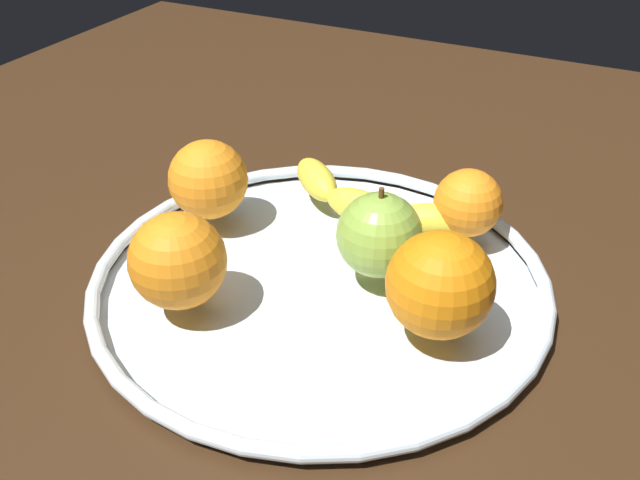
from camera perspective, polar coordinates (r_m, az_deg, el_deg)
The scene contains 8 objects.
ground_plane at distance 60.87cm, azimuth 0.00°, elevation -5.33°, with size 132.49×132.49×4.00cm, color #352111.
fruit_bowl at distance 59.08cm, azimuth 0.00°, elevation -3.13°, with size 38.29×38.29×1.80cm.
banana at distance 64.90cm, azimuth 4.23°, elevation 3.06°, with size 20.52×8.66×3.08cm.
apple at distance 56.73cm, azimuth 4.81°, elevation 0.42°, with size 7.02×7.02×7.82cm.
orange_back_left at distance 64.95cm, azimuth -9.05°, elevation 4.86°, with size 7.28×7.28×7.28cm, color orange.
orange_center at distance 63.08cm, azimuth 11.90°, elevation 2.96°, with size 6.06×6.06×6.06cm, color orange.
orange_front_right at distance 54.22cm, azimuth -11.46°, elevation -1.66°, with size 7.51×7.51×7.51cm, color orange.
orange_back_right at distance 51.13cm, azimuth 9.69°, elevation -3.59°, with size 7.94×7.94×7.94cm, color orange.
Camera 1 is at (20.89, -42.36, 36.41)cm, focal length 39.48 mm.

